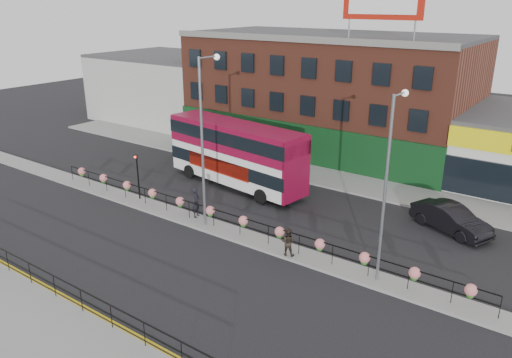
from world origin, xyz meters
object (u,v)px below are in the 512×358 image
Objects in this scene: lamp_column_east at (388,174)px; lamp_column_west at (205,129)px; car at (451,219)px; double_decker_bus at (236,148)px; pedestrian_a at (196,202)px; pedestrian_b at (288,242)px.

lamp_column_west is at bearing -179.57° from lamp_column_east.
car is at bearing 32.48° from lamp_column_west.
car is 0.57× the size of lamp_column_east.
pedestrian_a is at bearing -75.34° from double_decker_bus.
lamp_column_east is (11.04, 0.08, -0.54)m from lamp_column_west.
double_decker_bus is 15.33m from car.
car is 10.42m from pedestrian_b.
lamp_column_west reaches higher than lamp_column_east.
car is 2.69× the size of pedestrian_a.
lamp_column_west reaches higher than double_decker_bus.
double_decker_bus is at bearing 155.15° from lamp_column_east.
pedestrian_a is 13.04m from lamp_column_east.
pedestrian_b is (8.99, -7.10, -1.98)m from double_decker_bus.
lamp_column_west reaches higher than pedestrian_a.
lamp_column_east is (-1.25, -7.74, 4.75)m from car.
pedestrian_a reaches higher than car.
pedestrian_b is (7.37, -0.92, -0.20)m from pedestrian_a.
double_decker_bus is 6.64m from pedestrian_a.
lamp_column_east is (4.89, 0.68, 4.64)m from pedestrian_b.
double_decker_bus is 1.31× the size of lamp_column_east.
lamp_column_west is at bearing 146.08° from car.
lamp_column_east reaches higher than double_decker_bus.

